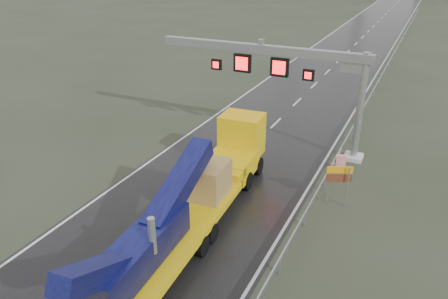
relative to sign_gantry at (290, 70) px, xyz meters
The scene contains 6 objects.
road 22.81m from the sign_gantry, 95.46° to the left, with size 11.00×200.00×0.02m, color black.
guardrail 13.57m from the sign_gantry, 71.60° to the left, with size 0.20×140.00×1.40m, color gray, non-canonical shape.
sign_gantry is the anchor object (origin of this frame).
heavy_haul_truck 12.08m from the sign_gantry, 95.15° to the right, with size 3.89×19.21×4.48m.
exit_sign_pair 8.91m from the sign_gantry, 51.30° to the right, with size 1.30×0.62×2.40m.
striped_barrier 6.97m from the sign_gantry, 24.68° to the right, with size 0.61×0.33×1.04m, color red.
Camera 1 is at (10.38, -9.62, 12.90)m, focal length 35.00 mm.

